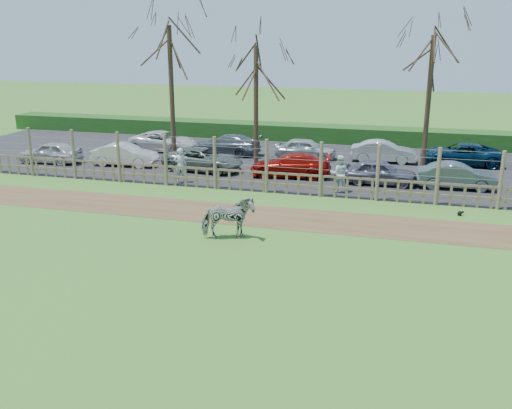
% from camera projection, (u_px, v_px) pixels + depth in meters
% --- Properties ---
extents(ground, '(120.00, 120.00, 0.00)m').
position_uv_depth(ground, '(207.00, 255.00, 19.03)').
color(ground, '#5AA034').
rests_on(ground, ground).
extents(dirt_strip, '(34.00, 2.80, 0.01)m').
position_uv_depth(dirt_strip, '(245.00, 215.00, 23.18)').
color(dirt_strip, brown).
rests_on(dirt_strip, ground).
extents(asphalt, '(44.00, 13.00, 0.04)m').
position_uv_depth(asphalt, '(294.00, 163.00, 32.41)').
color(asphalt, '#232326').
rests_on(asphalt, ground).
extents(hedge, '(46.00, 2.00, 1.10)m').
position_uv_depth(hedge, '(315.00, 133.00, 38.73)').
color(hedge, '#1E4716').
rests_on(hedge, ground).
extents(fence, '(30.16, 0.16, 2.50)m').
position_uv_depth(fence, '(266.00, 176.00, 26.18)').
color(fence, brown).
rests_on(fence, ground).
extents(tree_left, '(4.80, 4.80, 7.88)m').
position_uv_depth(tree_left, '(170.00, 62.00, 30.59)').
color(tree_left, '#3D2B1E').
rests_on(tree_left, ground).
extents(tree_mid, '(4.80, 4.80, 6.83)m').
position_uv_depth(tree_mid, '(256.00, 76.00, 30.59)').
color(tree_mid, '#3D2B1E').
rests_on(tree_mid, ground).
extents(tree_right, '(4.80, 4.80, 7.35)m').
position_uv_depth(tree_right, '(431.00, 71.00, 28.68)').
color(tree_right, '#3D2B1E').
rests_on(tree_right, ground).
extents(zebra, '(2.05, 1.49, 1.58)m').
position_uv_depth(zebra, '(228.00, 218.00, 20.23)').
color(zebra, gray).
rests_on(zebra, ground).
extents(visitor_a, '(0.72, 0.58, 1.72)m').
position_uv_depth(visitor_a, '(180.00, 165.00, 27.82)').
color(visitor_a, silver).
rests_on(visitor_a, asphalt).
extents(visitor_b, '(0.95, 0.81, 1.72)m').
position_uv_depth(visitor_b, '(339.00, 174.00, 26.13)').
color(visitor_b, silver).
rests_on(visitor_b, asphalt).
extents(crow, '(0.26, 0.19, 0.21)m').
position_uv_depth(crow, '(460.00, 213.00, 23.05)').
color(crow, black).
rests_on(crow, ground).
extents(car_0, '(3.58, 1.58, 1.20)m').
position_uv_depth(car_0, '(51.00, 152.00, 32.13)').
color(car_0, beige).
rests_on(car_0, asphalt).
extents(car_1, '(3.71, 1.47, 1.20)m').
position_uv_depth(car_1, '(125.00, 155.00, 31.48)').
color(car_1, silver).
rests_on(car_1, asphalt).
extents(car_2, '(4.51, 2.45, 1.20)m').
position_uv_depth(car_2, '(203.00, 159.00, 30.35)').
color(car_2, '#5C685C').
rests_on(car_2, asphalt).
extents(car_3, '(4.27, 2.06, 1.20)m').
position_uv_depth(car_3, '(291.00, 165.00, 29.04)').
color(car_3, '#930E08').
rests_on(car_3, asphalt).
extents(car_4, '(3.53, 1.44, 1.20)m').
position_uv_depth(car_4, '(380.00, 172.00, 27.56)').
color(car_4, slate).
rests_on(car_4, asphalt).
extents(car_5, '(3.70, 1.45, 1.20)m').
position_uv_depth(car_5, '(457.00, 176.00, 26.82)').
color(car_5, '#4D5D5D').
rests_on(car_5, asphalt).
extents(car_8, '(4.52, 2.48, 1.20)m').
position_uv_depth(car_8, '(164.00, 141.00, 35.46)').
color(car_8, silver).
rests_on(car_8, asphalt).
extents(car_9, '(4.25, 1.98, 1.20)m').
position_uv_depth(car_9, '(227.00, 145.00, 34.37)').
color(car_9, '#535B65').
rests_on(car_9, asphalt).
extents(car_10, '(3.55, 1.49, 1.20)m').
position_uv_depth(car_10, '(306.00, 148.00, 33.19)').
color(car_10, '#ABB6B5').
rests_on(car_10, asphalt).
extents(car_11, '(3.67, 1.36, 1.20)m').
position_uv_depth(car_11, '(384.00, 152.00, 32.33)').
color(car_11, '#B4C3B7').
rests_on(car_11, asphalt).
extents(car_12, '(4.44, 2.26, 1.20)m').
position_uv_depth(car_12, '(461.00, 154.00, 31.60)').
color(car_12, '#09243E').
rests_on(car_12, asphalt).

